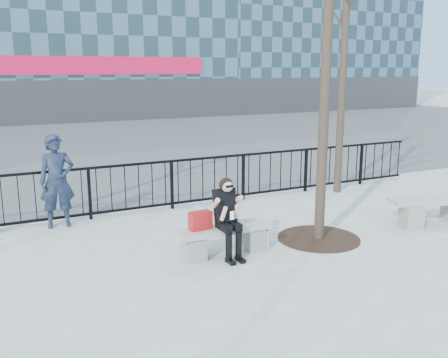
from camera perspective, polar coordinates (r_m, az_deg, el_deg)
name	(u,v)px	position (r m, az deg, el deg)	size (l,w,h in m)	color
ground	(224,254)	(8.54, -0.02, -8.55)	(120.00, 120.00, 0.00)	#989993
street_surface	(70,140)	(22.62, -17.19, 4.24)	(60.00, 23.00, 0.01)	#474747
railing	(163,185)	(11.03, -6.96, -0.73)	(14.00, 0.06, 1.10)	black
tree_grate	(319,238)	(9.40, 10.76, -6.67)	(1.50, 1.50, 0.02)	black
bench_main	(224,237)	(8.43, -0.02, -6.64)	(1.65, 0.46, 0.49)	gray
bench_second	(434,208)	(10.89, 22.83, -3.03)	(1.81, 0.50, 0.54)	gray
seated_woman	(228,218)	(8.18, 0.48, -4.53)	(0.50, 0.64, 1.34)	black
handbag	(200,221)	(8.18, -2.72, -4.77)	(0.37, 0.17, 0.30)	#A71415
shopping_bag	(258,240)	(8.69, 3.85, -6.97)	(0.36, 0.13, 0.34)	#CAB58F
standing_man	(57,181)	(10.25, -18.55, -0.23)	(0.67, 0.44, 1.84)	black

